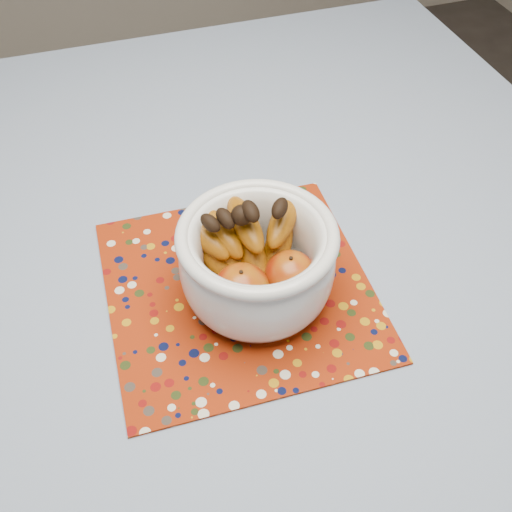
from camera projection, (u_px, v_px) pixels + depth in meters
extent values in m
plane|color=#2D2826|center=(240.00, 453.00, 1.47)|extent=(4.00, 4.00, 0.00)
cube|color=brown|center=(230.00, 252.00, 0.93)|extent=(1.20, 1.20, 0.04)
cylinder|color=brown|center=(364.00, 167.00, 1.66)|extent=(0.06, 0.06, 0.71)
cylinder|color=brown|center=(465.00, 244.00, 1.62)|extent=(0.04, 0.04, 0.47)
cube|color=slate|center=(230.00, 241.00, 0.91)|extent=(1.32, 1.32, 0.01)
cube|color=maroon|center=(239.00, 288.00, 0.84)|extent=(0.37, 0.37, 0.00)
cylinder|color=silver|center=(257.00, 291.00, 0.83)|extent=(0.10, 0.10, 0.01)
cylinder|color=silver|center=(257.00, 287.00, 0.82)|extent=(0.15, 0.15, 0.01)
torus|color=silver|center=(257.00, 235.00, 0.75)|extent=(0.21, 0.21, 0.02)
ellipsoid|color=#6E1004|center=(242.00, 289.00, 0.77)|extent=(0.07, 0.07, 0.07)
ellipsoid|color=#6E1004|center=(290.00, 275.00, 0.79)|extent=(0.07, 0.07, 0.06)
sphere|color=black|center=(242.00, 215.00, 0.75)|extent=(0.03, 0.03, 0.03)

